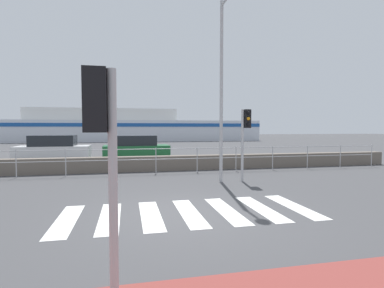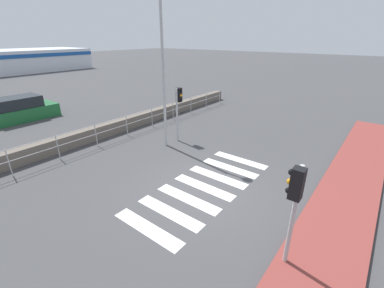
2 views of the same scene
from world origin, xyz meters
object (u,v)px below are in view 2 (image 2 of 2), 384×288
object	(u,v)px
traffic_light_far	(178,103)
parked_car_green	(18,111)
streetlamp	(166,60)
traffic_light_near	(295,197)

from	to	relation	value
traffic_light_far	parked_car_green	xyz separation A→B (m)	(-3.63, 10.18, -1.33)
streetlamp	parked_car_green	world-z (taller)	streetlamp
traffic_light_near	streetlamp	xyz separation A→B (m)	(3.61, 6.84, 2.08)
traffic_light_near	streetlamp	bearing A→B (deg)	62.15
traffic_light_near	traffic_light_far	world-z (taller)	traffic_light_far
streetlamp	parked_car_green	bearing A→B (deg)	104.69
traffic_light_far	streetlamp	xyz separation A→B (m)	(-0.92, -0.17, 2.04)
parked_car_green	streetlamp	bearing A→B (deg)	-75.31
traffic_light_far	streetlamp	bearing A→B (deg)	-169.42
traffic_light_far	streetlamp	world-z (taller)	streetlamp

